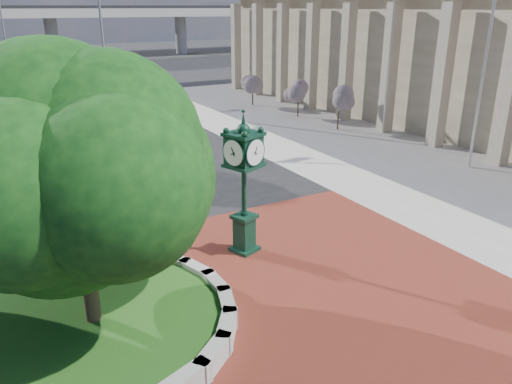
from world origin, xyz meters
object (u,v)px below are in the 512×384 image
object	(u,v)px
flagpole_b	(391,44)
street_lamp_far	(6,27)
post_clock	(244,178)
parked_car	(70,88)
flagpole_a	(487,47)
street_lamp_near	(105,26)

from	to	relation	value
flagpole_b	street_lamp_far	xyz separation A→B (m)	(-17.81, 31.18, 0.23)
post_clock	street_lamp_far	bearing A→B (deg)	94.13
parked_car	flagpole_b	size ratio (longest dim) A/B	0.45
flagpole_a	street_lamp_far	world-z (taller)	flagpole_a
flagpole_a	post_clock	bearing A→B (deg)	-170.13
flagpole_b	street_lamp_far	size ratio (longest dim) A/B	1.10
flagpole_b	street_lamp_far	distance (m)	35.91
parked_car	flagpole_a	size ratio (longest dim) A/B	0.42
post_clock	street_lamp_far	size ratio (longest dim) A/B	0.48
flagpole_b	street_lamp_near	distance (m)	21.43
post_clock	street_lamp_near	xyz separation A→B (m)	(2.83, 27.33, 3.47)
post_clock	street_lamp_near	world-z (taller)	street_lamp_near
parked_car	street_lamp_far	world-z (taller)	street_lamp_far
flagpole_a	street_lamp_far	bearing A→B (deg)	113.46
parked_car	street_lamp_far	size ratio (longest dim) A/B	0.49
street_lamp_far	flagpole_a	bearing A→B (deg)	-66.54
post_clock	flagpole_a	size ratio (longest dim) A/B	0.41
flagpole_a	street_lamp_far	xyz separation A→B (m)	(-16.66, 38.40, -0.11)
street_lamp_near	parked_car	bearing A→B (deg)	110.47
post_clock	flagpole_b	distance (m)	17.92
street_lamp_far	parked_car	bearing A→B (deg)	-64.80
parked_car	street_lamp_near	distance (m)	7.99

